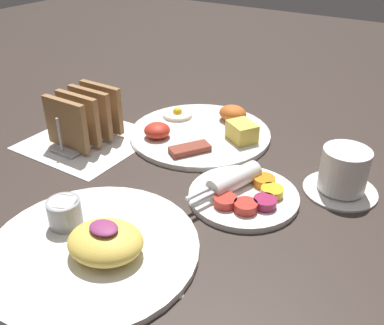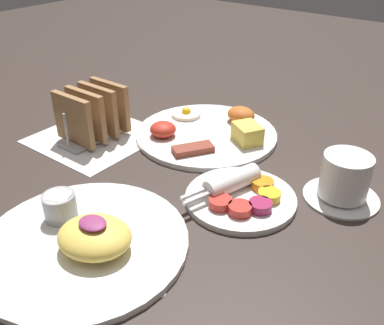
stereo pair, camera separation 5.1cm
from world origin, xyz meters
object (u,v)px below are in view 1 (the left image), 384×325
plate_foreground (94,244)px  coffee_cup (343,173)px  plate_condiments (243,193)px  plate_breakfast (202,131)px  toast_rack (85,118)px

plate_foreground → coffee_cup: 0.40m
coffee_cup → plate_condiments: bearing=-139.9°
plate_breakfast → toast_rack: toast_rack is taller
plate_condiments → toast_rack: size_ratio=1.21×
coffee_cup → plate_foreground: bearing=-126.0°
plate_foreground → plate_breakfast: bearing=99.3°
plate_breakfast → coffee_cup: 0.30m
toast_rack → coffee_cup: (0.48, 0.10, -0.02)m
plate_foreground → toast_rack: toast_rack is taller
toast_rack → coffee_cup: 0.49m
plate_condiments → coffee_cup: size_ratio=1.49×
plate_foreground → toast_rack: size_ratio=1.95×
toast_rack → plate_condiments: bearing=-1.6°
coffee_cup → plate_breakfast: bearing=170.5°
plate_condiments → toast_rack: bearing=178.4°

